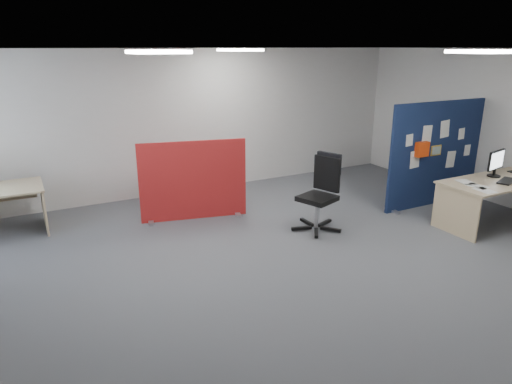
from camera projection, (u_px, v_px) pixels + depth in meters
name	position (u px, v px, depth m)	size (l,w,h in m)	color
floor	(290.00, 257.00, 6.18)	(9.00, 9.00, 0.00)	#4D5055
ceiling	(295.00, 49.00, 5.35)	(9.00, 7.00, 0.02)	white
wall_back	(194.00, 122.00, 8.71)	(9.00, 0.02, 2.70)	silver
ceiling_lights	(289.00, 51.00, 6.07)	(4.10, 4.10, 0.04)	white
navy_divider	(437.00, 154.00, 8.02)	(2.23, 0.30, 1.84)	#0F1939
main_desk	(496.00, 189.00, 7.24)	(1.97, 0.88, 0.73)	tan
monitor_main	(496.00, 162.00, 7.26)	(0.48, 0.20, 0.43)	black
keyboard	(507.00, 181.00, 7.04)	(0.45, 0.18, 0.03)	black
red_divider	(193.00, 181.00, 7.39)	(1.71, 0.43, 1.30)	maroon
office_chair	(322.00, 188.00, 7.00)	(0.77, 0.74, 1.16)	black
desk_papers	(490.00, 184.00, 6.91)	(1.38, 0.76, 0.00)	white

